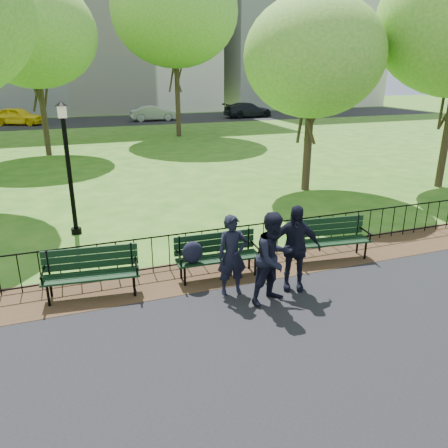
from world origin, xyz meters
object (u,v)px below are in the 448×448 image
object	(u,v)px
sedan_dark	(248,110)
park_bench_right_a	(330,234)
park_bench_main	(206,251)
person_left	(232,255)
person_mid	(274,258)
tree_far_c	(33,33)
sedan_silver	(153,113)
tree_near_e	(314,57)
tree_far_e	(175,11)
lamppost	(68,165)
person_right	(294,248)
taxi	(18,116)
park_bench_left_a	(91,267)

from	to	relation	value
sedan_dark	park_bench_right_a	bearing A→B (deg)	155.22
park_bench_main	person_left	xyz separation A→B (m)	(0.31, -0.82, 0.19)
person_mid	sedan_dark	distance (m)	36.25
park_bench_right_a	tree_far_c	bearing A→B (deg)	117.83
tree_far_c	sedan_silver	xyz separation A→B (m)	(8.84, 14.79, -5.50)
park_bench_main	person_left	world-z (taller)	person_left
tree_near_e	person_mid	world-z (taller)	tree_near_e
park_bench_main	sedan_dark	bearing A→B (deg)	67.55
tree_far_e	person_left	world-z (taller)	tree_far_e
lamppost	person_left	size ratio (longest dim) A/B	2.15
lamppost	tree_far_c	world-z (taller)	tree_far_c
person_right	taxi	bearing A→B (deg)	126.70
person_right	taxi	world-z (taller)	person_right
lamppost	tree_near_e	xyz separation A→B (m)	(8.70, 2.05, 2.89)
tree_near_e	sedan_silver	world-z (taller)	tree_near_e
tree_far_e	person_right	xyz separation A→B (m)	(-3.44, -23.07, -7.10)
tree_far_c	sedan_silver	size ratio (longest dim) A/B	2.12
lamppost	person_left	bearing A→B (deg)	-58.91
tree_far_c	person_left	world-z (taller)	tree_far_c
person_right	sedan_dark	size ratio (longest dim) A/B	0.38
taxi	sedan_dark	size ratio (longest dim) A/B	0.88
person_right	sedan_silver	world-z (taller)	person_right
park_bench_left_a	person_left	size ratio (longest dim) A/B	1.16
park_bench_main	sedan_silver	xyz separation A→B (m)	(5.32, 32.30, 0.03)
park_bench_left_a	tree_far_c	world-z (taller)	tree_far_c
park_bench_right_a	tree_far_c	xyz separation A→B (m)	(-6.76, 17.45, 5.58)
park_bench_main	taxi	size ratio (longest dim) A/B	0.44
park_bench_left_a	person_right	bearing A→B (deg)	-10.08
park_bench_main	park_bench_left_a	world-z (taller)	park_bench_left_a
tree_far_e	sedan_silver	bearing A→B (deg)	88.56
park_bench_right_a	sedan_dark	size ratio (longest dim) A/B	0.41
tree_far_e	person_mid	distance (m)	24.82
person_mid	tree_far_e	bearing A→B (deg)	62.93
park_bench_left_a	person_right	world-z (taller)	person_right
sedan_silver	sedan_dark	bearing A→B (deg)	-90.95
sedan_dark	person_right	bearing A→B (deg)	153.37
park_bench_right_a	tree_near_e	xyz separation A→B (m)	(2.83, 6.03, 4.27)
tree_far_c	sedan_dark	bearing A→B (deg)	38.80
lamppost	sedan_silver	size ratio (longest dim) A/B	0.88
person_left	person_mid	size ratio (longest dim) A/B	0.91
park_bench_left_a	lamppost	distance (m)	4.17
park_bench_left_a	lamppost	xyz separation A→B (m)	(-0.18, 3.93, 1.38)
park_bench_main	lamppost	bearing A→B (deg)	125.01
tree_far_c	sedan_dark	size ratio (longest dim) A/B	1.83
park_bench_main	taxi	xyz separation A→B (m)	(-6.12, 33.11, 0.07)
sedan_dark	tree_far_e	bearing A→B (deg)	131.33
park_bench_right_a	tree_far_e	distance (m)	23.24
person_left	sedan_dark	size ratio (longest dim) A/B	0.35
tree_far_e	person_left	distance (m)	24.40
park_bench_left_a	person_left	bearing A→B (deg)	-12.78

